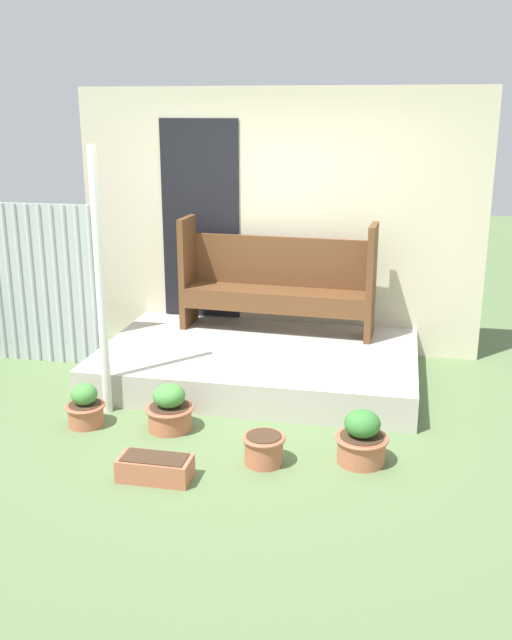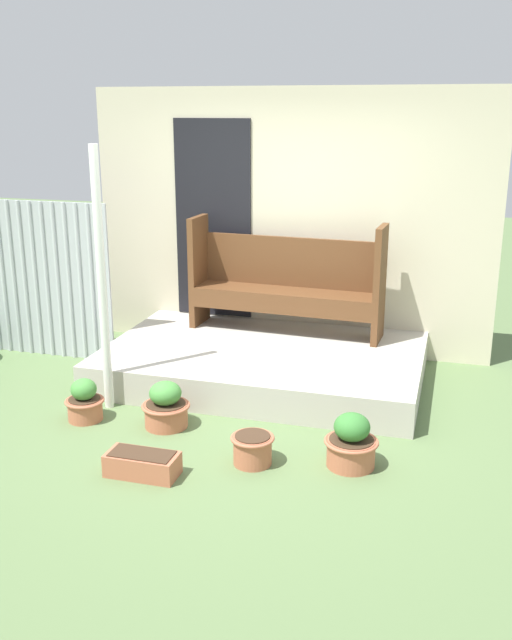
% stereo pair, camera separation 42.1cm
% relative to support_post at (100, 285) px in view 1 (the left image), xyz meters
% --- Properties ---
extents(ground_plane, '(24.00, 24.00, 0.00)m').
position_rel_support_post_xyz_m(ground_plane, '(1.10, 0.07, -1.07)').
color(ground_plane, '#5B7547').
extents(porch_slab, '(2.85, 1.83, 0.29)m').
position_rel_support_post_xyz_m(porch_slab, '(1.07, 0.98, -0.93)').
color(porch_slab, '#B7B2A5').
rests_on(porch_slab, ground_plane).
extents(house_wall, '(4.05, 0.08, 2.60)m').
position_rel_support_post_xyz_m(house_wall, '(1.03, 1.92, 0.23)').
color(house_wall, beige).
rests_on(house_wall, ground_plane).
extents(support_post, '(0.07, 0.07, 2.14)m').
position_rel_support_post_xyz_m(support_post, '(0.00, 0.00, 0.00)').
color(support_post, white).
rests_on(support_post, ground_plane).
extents(bench, '(1.89, 0.49, 1.09)m').
position_rel_support_post_xyz_m(bench, '(1.14, 1.57, -0.25)').
color(bench, brown).
rests_on(bench, porch_slab).
extents(flower_pot_left, '(0.31, 0.31, 0.35)m').
position_rel_support_post_xyz_m(flower_pot_left, '(-0.06, -0.29, -0.92)').
color(flower_pot_left, '#B76647').
rests_on(flower_pot_left, ground_plane).
extents(flower_pot_middle, '(0.38, 0.38, 0.37)m').
position_rel_support_post_xyz_m(flower_pot_middle, '(0.61, -0.22, -0.91)').
color(flower_pot_middle, '#B76647').
rests_on(flower_pot_middle, ground_plane).
extents(flower_pot_right, '(0.31, 0.31, 0.22)m').
position_rel_support_post_xyz_m(flower_pot_right, '(1.43, -0.62, -0.95)').
color(flower_pot_right, '#B76647').
rests_on(flower_pot_right, ground_plane).
extents(flower_pot_far_right, '(0.38, 0.38, 0.39)m').
position_rel_support_post_xyz_m(flower_pot_far_right, '(2.10, -0.46, -0.90)').
color(flower_pot_far_right, '#B76647').
rests_on(flower_pot_far_right, ground_plane).
extents(planter_box_rect, '(0.49, 0.23, 0.16)m').
position_rel_support_post_xyz_m(planter_box_rect, '(0.76, -0.99, -0.99)').
color(planter_box_rect, '#B76647').
rests_on(planter_box_rect, ground_plane).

